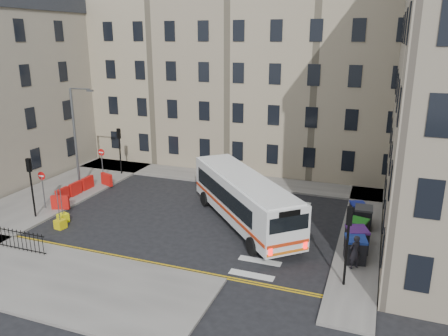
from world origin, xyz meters
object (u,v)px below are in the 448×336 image
Objects in this scene: streetlamp at (75,137)px; pedestrian at (355,252)px; wheelie_bin_b at (356,240)px; wheelie_bin_c at (358,230)px; wheelie_bin_d at (363,217)px; bollard_chevron at (63,218)px; wheelie_bin_a at (355,249)px; bus at (244,197)px; bollard_yellow at (60,224)px; wheelie_bin_e at (358,212)px.

pedestrian is (21.93, -5.65, -3.26)m from streetlamp.
wheelie_bin_b is 1.15× the size of wheelie_bin_c.
wheelie_bin_d is at bearing 67.99° from wheelie_bin_b.
bollard_chevron is (3.21, -5.86, -4.04)m from streetlamp.
wheelie_bin_d reaches higher than wheelie_bin_a.
streetlamp reaches higher than bus.
wheelie_bin_c is 18.73m from bollard_yellow.
wheelie_bin_b is at bearing -132.06° from pedestrian.
bus is at bearing 24.04° from bollard_yellow.
streetlamp is 22.46m from wheelie_bin_b.
bollard_chevron is (-0.50, 0.86, 0.00)m from bollard_yellow.
streetlamp is 7.81m from bollard_chevron.
streetlamp is 21.95m from wheelie_bin_e.
bus is 17.57× the size of bollard_yellow.
wheelie_bin_b reaches higher than bollard_chevron.
wheelie_bin_c is at bearing -5.55° from streetlamp.
bus is at bearing -176.01° from wheelie_bin_e.
bus is 8.30m from pedestrian.
wheelie_bin_a is 1.18m from wheelie_bin_b.
pedestrian reaches higher than bollard_yellow.
wheelie_bin_d is at bearing -87.69° from wheelie_bin_e.
wheelie_bin_b is (7.31, -1.79, -0.99)m from bus.
wheelie_bin_a is 2.72m from wheelie_bin_c.
pedestrian is (-0.11, -5.53, 0.23)m from wheelie_bin_d.
wheelie_bin_a is 18.73m from bollard_chevron.
pedestrian is 18.27m from bollard_yellow.
bollard_yellow is at bearing -151.85° from wheelie_bin_c.
wheelie_bin_e is (-0.25, 4.65, -0.11)m from wheelie_bin_b.
streetlamp is 0.77× the size of bus.
bollard_yellow is (-18.19, -1.87, -0.54)m from wheelie_bin_a.
pedestrian is at bearing -101.20° from wheelie_bin_a.
wheelie_bin_a is 1.06× the size of wheelie_bin_c.
bollard_chevron is at bearing -42.67° from pedestrian.
wheelie_bin_e is 19.51m from bollard_yellow.
wheelie_bin_d is (22.04, -0.12, -3.49)m from streetlamp.
pedestrian reaches higher than wheelie_bin_d.
bus is at bearing 145.05° from wheelie_bin_a.
streetlamp is 22.70m from wheelie_bin_a.
wheelie_bin_c is 2.29× the size of bollard_chevron.
wheelie_bin_a is 1.10× the size of wheelie_bin_e.
wheelie_bin_a is 2.42× the size of bollard_yellow.
wheelie_bin_b is at bearing -104.95° from wheelie_bin_e.
bollard_chevron is at bearing -165.02° from wheelie_bin_d.
wheelie_bin_d is at bearing -134.50° from pedestrian.
wheelie_bin_b is 2.00m from pedestrian.
wheelie_bin_c reaches higher than bollard_chevron.
wheelie_bin_b is (-0.02, 1.18, 0.02)m from wheelie_bin_a.
wheelie_bin_c is at bearing -132.22° from pedestrian.
wheelie_bin_c reaches higher than wheelie_bin_e.
pedestrian is at bearing -108.20° from wheelie_bin_b.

